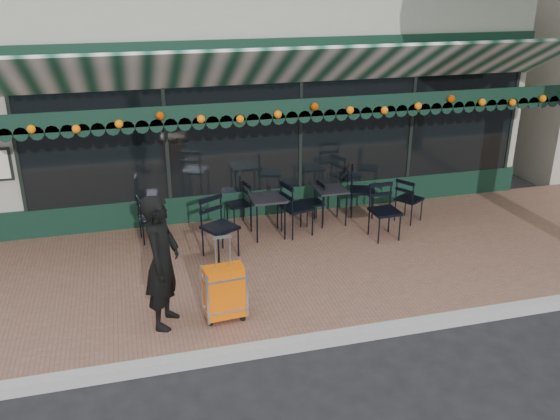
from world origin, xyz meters
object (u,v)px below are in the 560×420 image
object	(u,v)px
chair_a_right	(362,191)
woman	(162,262)
suitcase	(225,292)
chair_b_front	(220,228)
chair_b_right	(297,208)
cafe_table_a	(331,192)
chair_a_left	(312,203)
chair_solo	(151,218)
chair_a_front	(385,212)
chair_b_left	(238,205)
chair_a_extra	(409,199)
cafe_table_b	(268,201)

from	to	relation	value
chair_a_right	woman	bearing A→B (deg)	146.69
suitcase	chair_b_front	world-z (taller)	suitcase
chair_b_right	cafe_table_a	bearing A→B (deg)	-79.70
chair_b_right	chair_a_right	bearing A→B (deg)	-82.75
woman	chair_b_front	world-z (taller)	woman
woman	chair_a_left	distance (m)	3.93
chair_solo	chair_b_right	bearing A→B (deg)	-104.96
woman	cafe_table_a	xyz separation A→B (m)	(3.15, 2.59, -0.30)
chair_a_right	chair_solo	world-z (taller)	chair_a_right
cafe_table_a	chair_b_right	world-z (taller)	chair_b_right
woman	chair_a_left	world-z (taller)	woman
chair_a_left	cafe_table_a	bearing A→B (deg)	71.15
chair_a_front	chair_b_right	xyz separation A→B (m)	(-1.39, 0.54, 0.01)
chair_a_left	chair_b_right	distance (m)	0.57
woman	chair_b_left	distance (m)	3.33
chair_a_right	chair_b_left	size ratio (longest dim) A/B	1.20
chair_b_right	suitcase	bearing A→B (deg)	131.30
cafe_table_a	chair_a_front	distance (m)	1.09
cafe_table_a	chair_a_extra	size ratio (longest dim) A/B	0.79
woman	suitcase	bearing A→B (deg)	-75.82
chair_solo	woman	bearing A→B (deg)	174.26
suitcase	chair_b_left	bearing A→B (deg)	70.30
cafe_table_a	chair_solo	bearing A→B (deg)	178.78
suitcase	chair_a_left	distance (m)	3.47
woman	suitcase	distance (m)	0.90
suitcase	chair_a_right	xyz separation A→B (m)	(3.11, 2.92, 0.07)
suitcase	chair_b_left	size ratio (longest dim) A/B	1.52
woman	chair_solo	size ratio (longest dim) A/B	2.22
suitcase	cafe_table_b	size ratio (longest dim) A/B	1.66
woman	cafe_table_b	size ratio (longest dim) A/B	2.49
chair_a_extra	chair_a_front	bearing A→B (deg)	96.40
cafe_table_b	chair_a_right	distance (m)	2.00
cafe_table_b	chair_a_right	size ratio (longest dim) A/B	0.76
chair_a_front	chair_a_extra	distance (m)	0.94
cafe_table_a	chair_solo	size ratio (longest dim) A/B	0.82
chair_b_front	chair_solo	xyz separation A→B (m)	(-1.02, 0.91, -0.09)
chair_a_left	chair_b_front	xyz separation A→B (m)	(-1.82, -0.92, 0.11)
chair_a_extra	chair_b_left	bearing A→B (deg)	47.22
chair_a_front	chair_b_front	world-z (taller)	chair_b_front
cafe_table_b	suitcase	bearing A→B (deg)	-115.76
cafe_table_b	chair_a_right	world-z (taller)	chair_a_right
suitcase	cafe_table_a	bearing A→B (deg)	43.17
chair_a_right	chair_b_left	world-z (taller)	chair_a_right
suitcase	chair_a_left	world-z (taller)	suitcase
cafe_table_a	woman	bearing A→B (deg)	-140.57
cafe_table_a	cafe_table_b	world-z (taller)	cafe_table_b
woman	chair_a_right	distance (m)	4.79
chair_a_left	chair_b_right	xyz separation A→B (m)	(-0.40, -0.40, 0.10)
chair_a_extra	chair_b_right	world-z (taller)	chair_b_right
chair_a_extra	chair_b_left	size ratio (longest dim) A/B	1.06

